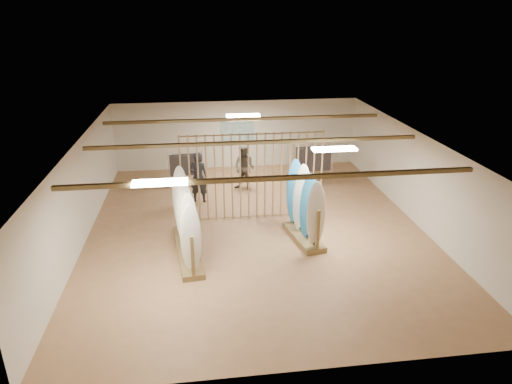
{
  "coord_description": "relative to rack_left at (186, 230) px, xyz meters",
  "views": [
    {
      "loc": [
        -1.64,
        -12.45,
        6.22
      ],
      "look_at": [
        0.0,
        0.0,
        1.2
      ],
      "focal_mm": 32.0,
      "sensor_mm": 36.0,
      "label": 1
    }
  ],
  "objects": [
    {
      "name": "shopper_a",
      "position": [
        0.38,
        3.62,
        0.32
      ],
      "size": [
        0.82,
        0.62,
        2.04
      ],
      "primitive_type": "imported",
      "rotation": [
        0.0,
        0.0,
        2.97
      ],
      "color": "black",
      "rests_on": "floor"
    },
    {
      "name": "poster",
      "position": [
        2.06,
        7.26,
        0.9
      ],
      "size": [
        1.4,
        0.03,
        0.9
      ],
      "primitive_type": "cube",
      "color": "teal",
      "rests_on": "ground"
    },
    {
      "name": "clothing_rack_b",
      "position": [
        4.69,
        4.86,
        0.3
      ],
      "size": [
        1.43,
        0.37,
        1.54
      ],
      "rotation": [
        0.0,
        0.0,
        -0.01
      ],
      "color": "silver",
      "rests_on": "floor"
    },
    {
      "name": "wall_left",
      "position": [
        -2.94,
        1.28,
        0.7
      ],
      "size": [
        0.0,
        12.0,
        12.0
      ],
      "primitive_type": "plane",
      "rotation": [
        1.57,
        0.0,
        1.57
      ],
      "color": "beige",
      "rests_on": "ground"
    },
    {
      "name": "floor",
      "position": [
        2.06,
        1.28,
        -0.7
      ],
      "size": [
        12.0,
        12.0,
        0.0
      ],
      "primitive_type": "plane",
      "color": "#AD7C53",
      "rests_on": "ground"
    },
    {
      "name": "rack_left",
      "position": [
        0.0,
        0.0,
        0.0
      ],
      "size": [
        0.89,
        2.95,
        2.03
      ],
      "rotation": [
        0.0,
        0.0,
        0.12
      ],
      "color": "olive",
      "rests_on": "floor"
    },
    {
      "name": "ceiling",
      "position": [
        2.06,
        1.28,
        2.1
      ],
      "size": [
        12.0,
        12.0,
        0.0
      ],
      "primitive_type": "plane",
      "rotation": [
        3.14,
        0.0,
        0.0
      ],
      "color": "gray",
      "rests_on": "ground"
    },
    {
      "name": "wall_front",
      "position": [
        2.06,
        -4.72,
        0.7
      ],
      "size": [
        12.0,
        0.0,
        12.0
      ],
      "primitive_type": "plane",
      "rotation": [
        -1.57,
        0.0,
        0.0
      ],
      "color": "beige",
      "rests_on": "ground"
    },
    {
      "name": "wall_back",
      "position": [
        2.06,
        7.28,
        0.7
      ],
      "size": [
        12.0,
        0.0,
        12.0
      ],
      "primitive_type": "plane",
      "rotation": [
        1.57,
        0.0,
        0.0
      ],
      "color": "beige",
      "rests_on": "ground"
    },
    {
      "name": "wall_right",
      "position": [
        7.06,
        1.28,
        0.7
      ],
      "size": [
        0.0,
        12.0,
        12.0
      ],
      "primitive_type": "plane",
      "rotation": [
        1.57,
        0.0,
        -1.57
      ],
      "color": "beige",
      "rests_on": "ground"
    },
    {
      "name": "bamboo_partition",
      "position": [
        2.06,
        2.08,
        0.7
      ],
      "size": [
        4.45,
        0.05,
        2.78
      ],
      "color": "tan",
      "rests_on": "ground"
    },
    {
      "name": "ceiling_slats",
      "position": [
        2.06,
        1.28,
        2.02
      ],
      "size": [
        9.5,
        6.12,
        0.1
      ],
      "primitive_type": "cube",
      "color": "olive",
      "rests_on": "ground"
    },
    {
      "name": "clothing_rack_a",
      "position": [
        -0.07,
        5.16,
        0.17
      ],
      "size": [
        1.25,
        0.37,
        1.34
      ],
      "rotation": [
        0.0,
        0.0,
        0.05
      ],
      "color": "silver",
      "rests_on": "floor"
    },
    {
      "name": "light_panels",
      "position": [
        2.06,
        1.28,
        2.04
      ],
      "size": [
        1.2,
        0.35,
        0.06
      ],
      "primitive_type": "cube",
      "color": "white",
      "rests_on": "ground"
    },
    {
      "name": "rack_right",
      "position": [
        3.34,
        0.38,
        0.04
      ],
      "size": [
        0.92,
        1.95,
        2.18
      ],
      "rotation": [
        0.0,
        0.0,
        0.18
      ],
      "color": "olive",
      "rests_on": "floor"
    },
    {
      "name": "shopper_b",
      "position": [
        2.07,
        4.55,
        0.27
      ],
      "size": [
        1.17,
        1.12,
        1.93
      ],
      "primitive_type": "imported",
      "rotation": [
        0.0,
        0.0,
        -0.58
      ],
      "color": "#3F3A31",
      "rests_on": "floor"
    }
  ]
}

